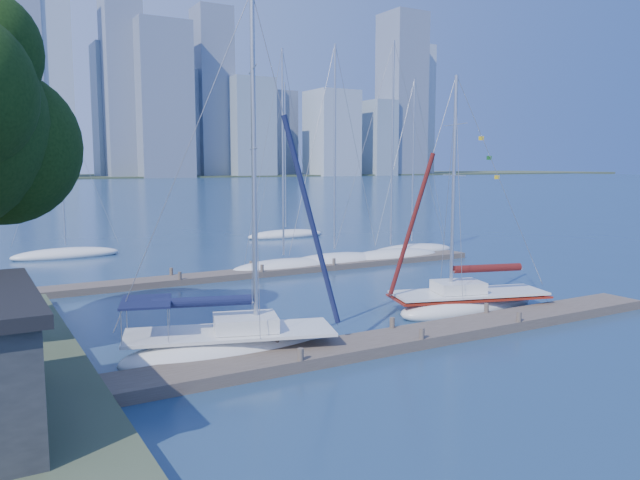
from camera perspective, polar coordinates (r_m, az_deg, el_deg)
ground at (r=24.06m, az=7.89°, el=-9.35°), size 700.00×700.00×0.00m
near_dock at (r=24.01m, az=7.90°, el=-8.89°), size 26.00×2.00×0.40m
far_dock at (r=38.42m, az=-4.46°, el=-2.86°), size 30.00×1.80×0.36m
sailboat_navy at (r=22.25m, az=-8.23°, el=-7.86°), size 8.21×4.77×12.98m
sailboat_maroon at (r=29.52m, az=13.41°, el=-4.63°), size 8.00×4.54×11.13m
bg_boat_2 at (r=39.39m, az=-3.34°, el=-2.45°), size 7.44×4.93×14.06m
bg_boat_3 at (r=41.47m, az=1.34°, el=-1.94°), size 7.69×3.53×14.74m
bg_boat_4 at (r=43.81m, az=6.50°, el=-1.51°), size 8.41×4.67×15.33m
bg_boat_5 at (r=47.16m, az=8.38°, el=-0.97°), size 7.68×3.24×13.20m
bg_boat_6 at (r=48.67m, az=-22.19°, el=-1.21°), size 7.67×4.61×11.61m
bg_boat_7 at (r=57.46m, az=-3.15°, el=0.51°), size 7.82×4.76×14.32m
skyline at (r=311.90m, az=-23.85°, el=11.73°), size 503.11×51.31×100.57m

